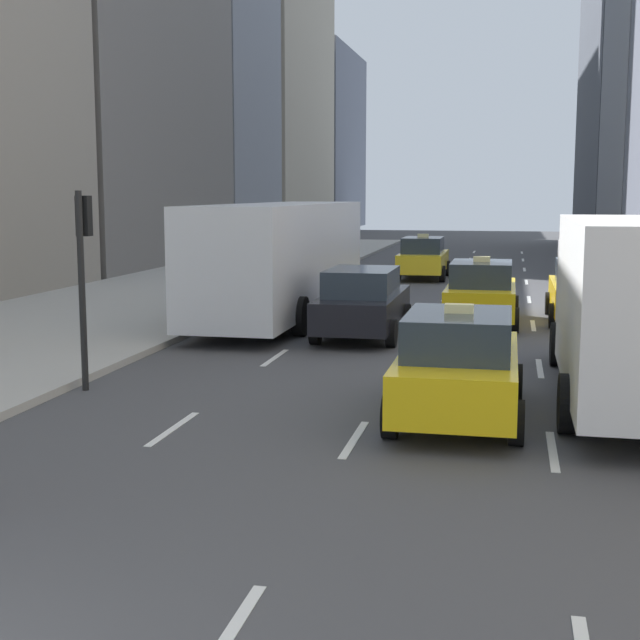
{
  "coord_description": "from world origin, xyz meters",
  "views": [
    {
      "loc": [
        4.75,
        -4.41,
        3.57
      ],
      "look_at": [
        1.34,
        11.49,
        1.23
      ],
      "focal_mm": 50.0,
      "sensor_mm": 36.0,
      "label": 1
    }
  ],
  "objects_px": {
    "sedan_black_near": "(363,302)",
    "city_bus": "(283,255)",
    "taxi_lead": "(585,291)",
    "taxi_second": "(459,365)",
    "box_truck": "(634,304)",
    "taxi_third": "(423,258)",
    "taxi_fourth": "(481,292)",
    "traffic_light_pole": "(83,257)"
  },
  "relations": [
    {
      "from": "sedan_black_near",
      "to": "taxi_second",
      "type": "bearing_deg",
      "value": -70.11
    },
    {
      "from": "taxi_lead",
      "to": "sedan_black_near",
      "type": "xyz_separation_m",
      "value": [
        -5.6,
        -3.78,
        -0.01
      ]
    },
    {
      "from": "taxi_lead",
      "to": "taxi_second",
      "type": "xyz_separation_m",
      "value": [
        -2.8,
        -11.51,
        0.0
      ]
    },
    {
      "from": "taxi_third",
      "to": "taxi_fourth",
      "type": "height_order",
      "value": "same"
    },
    {
      "from": "sedan_black_near",
      "to": "box_truck",
      "type": "distance_m",
      "value": 8.28
    },
    {
      "from": "taxi_fourth",
      "to": "taxi_second",
      "type": "bearing_deg",
      "value": -90.0
    },
    {
      "from": "taxi_third",
      "to": "sedan_black_near",
      "type": "relative_size",
      "value": 0.94
    },
    {
      "from": "taxi_lead",
      "to": "taxi_third",
      "type": "distance_m",
      "value": 12.91
    },
    {
      "from": "taxi_third",
      "to": "city_bus",
      "type": "xyz_separation_m",
      "value": [
        -2.81,
        -12.39,
        0.91
      ]
    },
    {
      "from": "taxi_second",
      "to": "taxi_lead",
      "type": "bearing_deg",
      "value": 76.33
    },
    {
      "from": "taxi_lead",
      "to": "taxi_fourth",
      "type": "bearing_deg",
      "value": -159.03
    },
    {
      "from": "taxi_lead",
      "to": "taxi_third",
      "type": "height_order",
      "value": "same"
    },
    {
      "from": "taxi_lead",
      "to": "box_truck",
      "type": "bearing_deg",
      "value": -90.0
    },
    {
      "from": "city_bus",
      "to": "traffic_light_pole",
      "type": "bearing_deg",
      "value": -96.52
    },
    {
      "from": "sedan_black_near",
      "to": "box_truck",
      "type": "relative_size",
      "value": 0.56
    },
    {
      "from": "sedan_black_near",
      "to": "city_bus",
      "type": "relative_size",
      "value": 0.4
    },
    {
      "from": "traffic_light_pole",
      "to": "box_truck",
      "type": "bearing_deg",
      "value": 5.26
    },
    {
      "from": "taxi_second",
      "to": "box_truck",
      "type": "distance_m",
      "value": 3.37
    },
    {
      "from": "taxi_third",
      "to": "taxi_fourth",
      "type": "distance_m",
      "value": 13.01
    },
    {
      "from": "taxi_lead",
      "to": "sedan_black_near",
      "type": "height_order",
      "value": "taxi_lead"
    },
    {
      "from": "taxi_second",
      "to": "city_bus",
      "type": "xyz_separation_m",
      "value": [
        -5.61,
        10.76,
        0.91
      ]
    },
    {
      "from": "taxi_second",
      "to": "sedan_black_near",
      "type": "distance_m",
      "value": 8.23
    },
    {
      "from": "sedan_black_near",
      "to": "city_bus",
      "type": "distance_m",
      "value": 4.23
    },
    {
      "from": "taxi_lead",
      "to": "taxi_fourth",
      "type": "relative_size",
      "value": 1.0
    },
    {
      "from": "taxi_lead",
      "to": "sedan_black_near",
      "type": "bearing_deg",
      "value": -146.01
    },
    {
      "from": "taxi_fourth",
      "to": "box_truck",
      "type": "xyz_separation_m",
      "value": [
        2.8,
        -8.75,
        0.83
      ]
    },
    {
      "from": "taxi_second",
      "to": "taxi_fourth",
      "type": "height_order",
      "value": "same"
    },
    {
      "from": "sedan_black_near",
      "to": "city_bus",
      "type": "bearing_deg",
      "value": 132.94
    },
    {
      "from": "taxi_third",
      "to": "sedan_black_near",
      "type": "xyz_separation_m",
      "value": [
        0.0,
        -15.41,
        -0.01
      ]
    },
    {
      "from": "taxi_third",
      "to": "taxi_second",
      "type": "bearing_deg",
      "value": -83.1
    },
    {
      "from": "box_truck",
      "to": "sedan_black_near",
      "type": "bearing_deg",
      "value": 132.8
    },
    {
      "from": "taxi_third",
      "to": "sedan_black_near",
      "type": "height_order",
      "value": "taxi_third"
    },
    {
      "from": "taxi_second",
      "to": "traffic_light_pole",
      "type": "distance_m",
      "value": 6.97
    },
    {
      "from": "box_truck",
      "to": "taxi_second",
      "type": "bearing_deg",
      "value": -148.89
    },
    {
      "from": "city_bus",
      "to": "box_truck",
      "type": "xyz_separation_m",
      "value": [
        8.41,
        -9.07,
        -0.08
      ]
    },
    {
      "from": "taxi_lead",
      "to": "box_truck",
      "type": "xyz_separation_m",
      "value": [
        0.0,
        -9.82,
        0.83
      ]
    },
    {
      "from": "taxi_second",
      "to": "sedan_black_near",
      "type": "bearing_deg",
      "value": 109.89
    },
    {
      "from": "taxi_second",
      "to": "taxi_fourth",
      "type": "distance_m",
      "value": 10.44
    },
    {
      "from": "traffic_light_pole",
      "to": "sedan_black_near",
      "type": "bearing_deg",
      "value": 60.31
    },
    {
      "from": "taxi_second",
      "to": "box_truck",
      "type": "bearing_deg",
      "value": 31.11
    },
    {
      "from": "taxi_lead",
      "to": "taxi_third",
      "type": "xyz_separation_m",
      "value": [
        -5.6,
        11.63,
        0.0
      ]
    },
    {
      "from": "taxi_lead",
      "to": "taxi_second",
      "type": "bearing_deg",
      "value": -103.67
    }
  ]
}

